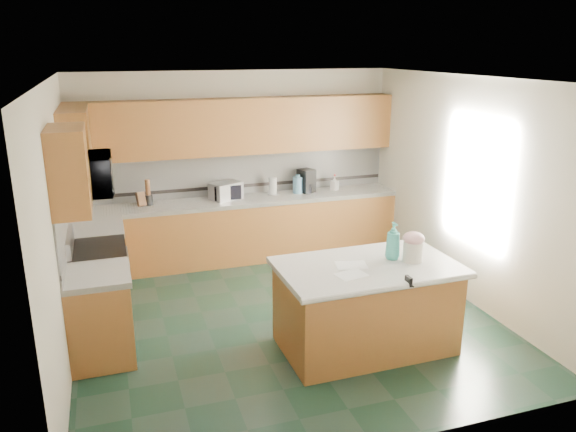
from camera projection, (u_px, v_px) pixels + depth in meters
name	position (u px, v px, depth m)	size (l,w,h in m)	color
floor	(285.00, 318.00, 6.50)	(4.60, 4.60, 0.00)	black
ceiling	(285.00, 79.00, 5.72)	(4.60, 4.60, 0.00)	white
wall_back	(237.00, 165.00, 8.22)	(4.60, 0.04, 2.70)	silver
wall_front	(384.00, 290.00, 4.00)	(4.60, 0.04, 2.70)	silver
wall_left	(57.00, 226.00, 5.42)	(0.04, 4.60, 2.70)	silver
wall_right	(467.00, 190.00, 6.80)	(0.04, 4.60, 2.70)	silver
back_base_cab	(243.00, 231.00, 8.19)	(4.60, 0.60, 0.86)	#563111
back_countertop	(243.00, 201.00, 8.06)	(4.60, 0.64, 0.06)	white
back_upper_cab	(239.00, 126.00, 7.88)	(4.60, 0.33, 0.78)	#563111
back_backsplash	(237.00, 173.00, 8.22)	(4.60, 0.02, 0.63)	silver
back_accent_band	(238.00, 186.00, 8.27)	(4.60, 0.01, 0.05)	black
left_base_cab_rear	(100.00, 264.00, 6.95)	(0.60, 0.82, 0.86)	#563111
left_counter_rear	(96.00, 229.00, 6.82)	(0.64, 0.82, 0.06)	white
left_base_cab_front	(101.00, 318.00, 5.56)	(0.60, 0.72, 0.86)	#563111
left_counter_front	(96.00, 275.00, 5.43)	(0.64, 0.72, 0.06)	white
left_backsplash	(65.00, 221.00, 5.96)	(0.02, 2.30, 0.63)	silver
left_accent_band	(67.00, 238.00, 6.02)	(0.01, 2.30, 0.05)	black
left_upper_cab_rear	(75.00, 142.00, 6.60)	(0.33, 1.09, 0.78)	#563111
left_upper_cab_front	(69.00, 170.00, 5.09)	(0.33, 0.72, 0.78)	#563111
range_body	(100.00, 288.00, 6.23)	(0.60, 0.76, 0.88)	#B7B7BC
range_oven_door	(127.00, 288.00, 6.33)	(0.02, 0.68, 0.55)	black
range_cooktop	(96.00, 249.00, 6.10)	(0.62, 0.78, 0.04)	black
range_handle	(127.00, 256.00, 6.23)	(0.02, 0.02, 0.66)	#B7B7BC
range_backguard	(69.00, 241.00, 5.99)	(0.06, 0.76, 0.18)	#B7B7BC
microwave	(88.00, 174.00, 5.86)	(0.73, 0.50, 0.41)	#B7B7BC
island_base	(366.00, 309.00, 5.77)	(1.70, 0.97, 0.86)	#563111
island_top	(367.00, 267.00, 5.63)	(1.80, 1.07, 0.06)	white
island_bullnose	(393.00, 288.00, 5.14)	(0.06, 0.06, 1.80)	white
treat_jar	(413.00, 251.00, 5.69)	(0.20, 0.20, 0.21)	silver
treat_jar_lid	(414.00, 238.00, 5.65)	(0.22, 0.22, 0.14)	#D2959A
treat_jar_knob	(414.00, 234.00, 5.63)	(0.02, 0.02, 0.07)	tan
treat_jar_knob_end_l	(411.00, 234.00, 5.62)	(0.04, 0.04, 0.04)	tan
treat_jar_knob_end_r	(417.00, 234.00, 5.65)	(0.04, 0.04, 0.04)	tan
soap_bottle_island	(393.00, 241.00, 5.72)	(0.15, 0.15, 0.39)	teal
paper_sheet_a	(351.00, 275.00, 5.37)	(0.29, 0.22, 0.00)	white
paper_sheet_b	(351.00, 265.00, 5.60)	(0.31, 0.23, 0.00)	white
clamp_body	(409.00, 281.00, 5.20)	(0.03, 0.10, 0.09)	black
clamp_handle	(412.00, 285.00, 5.15)	(0.02, 0.02, 0.07)	black
knife_block	(141.00, 199.00, 7.65)	(0.11, 0.09, 0.19)	#472814
utensil_crock	(149.00, 200.00, 7.72)	(0.12, 0.12, 0.14)	black
utensil_bundle	(148.00, 187.00, 7.66)	(0.07, 0.07, 0.21)	#472814
toaster_oven	(226.00, 191.00, 8.00)	(0.42, 0.29, 0.24)	#B7B7BC
toaster_oven_door	(228.00, 193.00, 7.87)	(0.38, 0.01, 0.20)	black
paper_towel	(273.00, 186.00, 8.25)	(0.11, 0.11, 0.25)	white
paper_towel_base	(273.00, 194.00, 8.29)	(0.17, 0.17, 0.01)	#B7B7BC
water_jug	(298.00, 185.00, 8.33)	(0.15, 0.15, 0.25)	#6298BC
water_jug_neck	(298.00, 176.00, 8.29)	(0.07, 0.07, 0.04)	#6298BC
coffee_maker	(306.00, 181.00, 8.37)	(0.20, 0.22, 0.35)	black
coffee_carafe	(307.00, 188.00, 8.36)	(0.14, 0.14, 0.14)	black
soap_bottle_back	(335.00, 183.00, 8.50)	(0.10, 0.10, 0.22)	white
soap_back_cap	(335.00, 175.00, 8.46)	(0.02, 0.02, 0.03)	red
window_light_proxy	(476.00, 181.00, 6.56)	(0.02, 1.40, 1.10)	white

